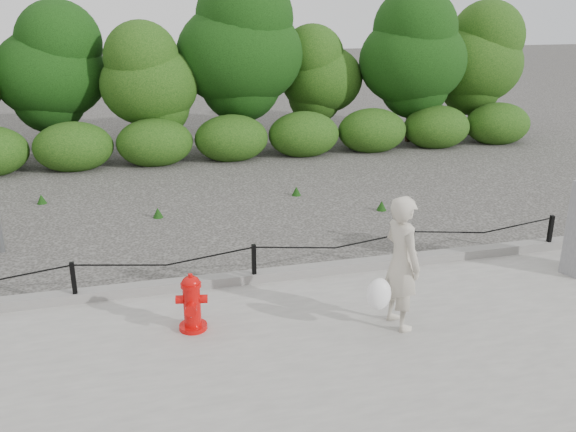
# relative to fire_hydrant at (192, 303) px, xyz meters

# --- Properties ---
(ground) EXTENTS (90.00, 90.00, 0.00)m
(ground) POSITION_rel_fire_hydrant_xyz_m (1.02, 1.13, -0.44)
(ground) COLOR #2D2B28
(ground) RESTS_ON ground
(sidewalk) EXTENTS (14.00, 4.00, 0.08)m
(sidewalk) POSITION_rel_fire_hydrant_xyz_m (1.02, -0.87, -0.40)
(sidewalk) COLOR gray
(sidewalk) RESTS_ON ground
(curb) EXTENTS (14.00, 0.22, 0.14)m
(curb) POSITION_rel_fire_hydrant_xyz_m (1.02, 1.18, -0.29)
(curb) COLOR slate
(curb) RESTS_ON sidewalk
(chain_barrier) EXTENTS (10.06, 0.06, 0.60)m
(chain_barrier) POSITION_rel_fire_hydrant_xyz_m (1.02, 1.13, 0.01)
(chain_barrier) COLOR black
(chain_barrier) RESTS_ON sidewalk
(treeline) EXTENTS (20.17, 3.44, 4.74)m
(treeline) POSITION_rel_fire_hydrant_xyz_m (1.55, 10.07, 2.00)
(treeline) COLOR black
(treeline) RESTS_ON ground
(fire_hydrant) EXTENTS (0.41, 0.43, 0.76)m
(fire_hydrant) POSITION_rel_fire_hydrant_xyz_m (0.00, 0.00, 0.00)
(fire_hydrant) COLOR #C40807
(fire_hydrant) RESTS_ON sidewalk
(pedestrian) EXTENTS (0.76, 0.69, 1.73)m
(pedestrian) POSITION_rel_fire_hydrant_xyz_m (2.53, -0.56, 0.48)
(pedestrian) COLOR #B9B09E
(pedestrian) RESTS_ON sidewalk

